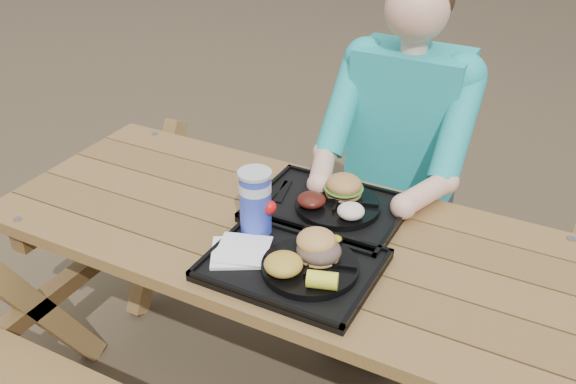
% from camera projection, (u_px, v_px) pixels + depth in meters
% --- Properties ---
extents(picnic_table, '(1.80, 1.49, 0.75)m').
position_uv_depth(picnic_table, '(288.00, 325.00, 2.09)').
color(picnic_table, '#999999').
rests_on(picnic_table, ground).
extents(tray_near, '(0.45, 0.35, 0.02)m').
position_uv_depth(tray_near, '(292.00, 266.00, 1.73)').
color(tray_near, black).
rests_on(tray_near, picnic_table).
extents(tray_far, '(0.45, 0.35, 0.02)m').
position_uv_depth(tray_far, '(327.00, 210.00, 1.97)').
color(tray_far, black).
rests_on(tray_far, picnic_table).
extents(plate_near, '(0.26, 0.26, 0.02)m').
position_uv_depth(plate_near, '(310.00, 267.00, 1.69)').
color(plate_near, black).
rests_on(plate_near, tray_near).
extents(plate_far, '(0.26, 0.26, 0.02)m').
position_uv_depth(plate_far, '(338.00, 206.00, 1.95)').
color(plate_far, black).
rests_on(plate_far, tray_far).
extents(napkin_stack, '(0.20, 0.20, 0.02)m').
position_uv_depth(napkin_stack, '(238.00, 251.00, 1.76)').
color(napkin_stack, white).
rests_on(napkin_stack, tray_near).
extents(soda_cup, '(0.09, 0.09, 0.18)m').
position_uv_depth(soda_cup, '(256.00, 203.00, 1.81)').
color(soda_cup, '#1930BD').
rests_on(soda_cup, tray_near).
extents(condiment_bbq, '(0.05, 0.05, 0.03)m').
position_uv_depth(condiment_bbq, '(311.00, 235.00, 1.81)').
color(condiment_bbq, black).
rests_on(condiment_bbq, tray_near).
extents(condiment_mustard, '(0.04, 0.04, 0.03)m').
position_uv_depth(condiment_mustard, '(335.00, 242.00, 1.78)').
color(condiment_mustard, gold).
rests_on(condiment_mustard, tray_near).
extents(sandwich, '(0.11, 0.11, 0.12)m').
position_uv_depth(sandwich, '(319.00, 240.00, 1.68)').
color(sandwich, '#D7964C').
rests_on(sandwich, plate_near).
extents(mac_cheese, '(0.10, 0.10, 0.05)m').
position_uv_depth(mac_cheese, '(283.00, 264.00, 1.64)').
color(mac_cheese, gold).
rests_on(mac_cheese, plate_near).
extents(corn_cob, '(0.10, 0.10, 0.05)m').
position_uv_depth(corn_cob, '(322.00, 280.00, 1.59)').
color(corn_cob, '#FCFF35').
rests_on(corn_cob, plate_near).
extents(cutlery_far, '(0.05, 0.14, 0.01)m').
position_uv_depth(cutlery_far, '(283.00, 191.00, 2.04)').
color(cutlery_far, black).
rests_on(cutlery_far, tray_far).
extents(burger, '(0.11, 0.11, 0.10)m').
position_uv_depth(burger, '(344.00, 180.00, 1.96)').
color(burger, '#BC7D42').
rests_on(burger, plate_far).
extents(baked_beans, '(0.09, 0.09, 0.04)m').
position_uv_depth(baked_beans, '(311.00, 200.00, 1.93)').
color(baked_beans, '#4A150E').
rests_on(baked_beans, plate_far).
extents(potato_salad, '(0.08, 0.08, 0.04)m').
position_uv_depth(potato_salad, '(351.00, 211.00, 1.87)').
color(potato_salad, white).
rests_on(potato_salad, plate_far).
extents(diner, '(0.48, 0.84, 1.28)m').
position_uv_depth(diner, '(401.00, 179.00, 2.38)').
color(diner, teal).
rests_on(diner, ground).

